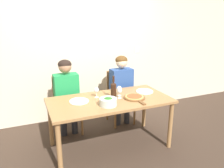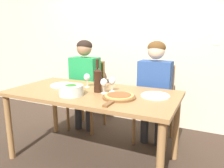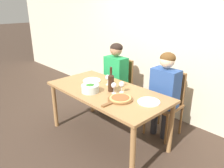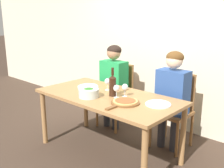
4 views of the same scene
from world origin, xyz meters
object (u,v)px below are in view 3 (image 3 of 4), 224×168
dinner_plate_right (149,102)px  wine_glass_centre (114,86)px  wine_glass_right (122,85)px  person_man (164,87)px  chair_left (120,84)px  chair_right (167,101)px  person_woman (115,72)px  dinner_plate_left (92,80)px  broccoli_bowl (90,88)px  wine_glass_left (108,78)px  pizza_on_board (120,99)px  wine_bottle (111,82)px

dinner_plate_right → wine_glass_centre: 0.51m
wine_glass_right → wine_glass_centre: 0.11m
person_man → dinner_plate_right: (0.14, -0.53, 0.00)m
chair_left → chair_right: (0.97, 0.00, 0.00)m
person_man → wine_glass_centre: person_man is taller
person_woman → dinner_plate_left: bearing=-83.8°
broccoli_bowl → wine_glass_right: wine_glass_right is taller
person_woman → wine_glass_centre: size_ratio=8.24×
wine_glass_centre → chair_right: bearing=65.7°
chair_right → wine_glass_right: bearing=-114.5°
wine_glass_left → dinner_plate_left: bearing=-166.3°
wine_glass_centre → pizza_on_board: bearing=-24.6°
dinner_plate_left → wine_glass_left: 0.30m
person_woman → wine_glass_left: person_woman is taller
dinner_plate_right → wine_glass_right: (-0.44, -0.01, 0.10)m
dinner_plate_left → dinner_plate_right: 1.06m
pizza_on_board → dinner_plate_right: bearing=35.0°
person_woman → broccoli_bowl: (0.38, -0.83, 0.05)m
dinner_plate_left → pizza_on_board: 0.79m
dinner_plate_left → dinner_plate_right: (1.06, 0.02, 0.00)m
pizza_on_board → wine_glass_right: bearing=129.4°
person_woman → person_man: bearing=0.0°
wine_bottle → pizza_on_board: wine_bottle is taller
broccoli_bowl → person_man: bearing=54.7°
dinner_plate_left → wine_glass_right: (0.61, 0.01, 0.10)m
broccoli_bowl → pizza_on_board: bearing=12.6°
chair_right → dinner_plate_left: bearing=-144.0°
chair_left → wine_glass_centre: bearing=-50.1°
person_woman → dinner_plate_right: person_woman is taller
chair_left → wine_glass_centre: chair_left is taller
dinner_plate_left → wine_glass_centre: size_ratio=1.78×
dinner_plate_right → wine_glass_centre: (-0.48, -0.11, 0.10)m
dinner_plate_left → wine_glass_right: size_ratio=1.78×
wine_bottle → wine_glass_right: (0.12, 0.07, -0.03)m
broccoli_bowl → pizza_on_board: broccoli_bowl is taller
broccoli_bowl → wine_glass_centre: size_ratio=1.55×
broccoli_bowl → dinner_plate_left: bearing=138.5°
person_woman → wine_glass_right: bearing=-38.9°
person_woman → pizza_on_board: 1.11m
wine_bottle → dinner_plate_right: size_ratio=1.24×
person_woman → wine_bottle: bearing=-48.3°
dinner_plate_left → chair_left: bearing=95.2°
wine_glass_centre → wine_glass_left: bearing=151.1°
wine_bottle → pizza_on_board: 0.32m
dinner_plate_right → wine_glass_left: wine_glass_left is taller
dinner_plate_right → pizza_on_board: (-0.29, -0.20, 0.01)m
chair_right → person_woman: (-0.97, -0.11, 0.24)m
person_woman → person_man: 0.97m
wine_bottle → dinner_plate_right: bearing=8.4°
wine_bottle → chair_left: bearing=127.0°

